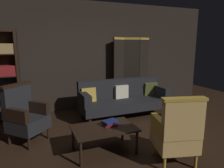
# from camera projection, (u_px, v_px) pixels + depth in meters

# --- Properties ---
(ground_plane) EXTENTS (10.00, 10.00, 0.00)m
(ground_plane) POSITION_uv_depth(u_px,v_px,m) (130.00, 147.00, 3.48)
(ground_plane) COLOR black
(back_wall) EXTENTS (7.20, 0.10, 2.80)m
(back_wall) POSITION_uv_depth(u_px,v_px,m) (89.00, 56.00, 5.44)
(back_wall) COLOR black
(back_wall) RESTS_ON ground_plane
(folding_screen) EXTENTS (1.27, 0.32, 1.90)m
(folding_screen) POSITION_uv_depth(u_px,v_px,m) (132.00, 70.00, 5.84)
(folding_screen) COLOR black
(folding_screen) RESTS_ON ground_plane
(velvet_couch) EXTENTS (2.12, 0.78, 0.88)m
(velvet_couch) POSITION_uv_depth(u_px,v_px,m) (123.00, 98.00, 4.92)
(velvet_couch) COLOR black
(velvet_couch) RESTS_ON ground_plane
(coffee_table) EXTENTS (1.00, 0.64, 0.42)m
(coffee_table) POSITION_uv_depth(u_px,v_px,m) (104.00, 130.00, 3.27)
(coffee_table) COLOR black
(coffee_table) RESTS_ON ground_plane
(armchair_gilt_accent) EXTENTS (0.71, 0.70, 1.04)m
(armchair_gilt_accent) POSITION_uv_depth(u_px,v_px,m) (177.00, 132.00, 2.93)
(armchair_gilt_accent) COLOR #B78E33
(armchair_gilt_accent) RESTS_ON ground_plane
(armchair_wing_left) EXTENTS (0.82, 0.82, 1.04)m
(armchair_wing_left) POSITION_uv_depth(u_px,v_px,m) (25.00, 115.00, 3.62)
(armchair_wing_left) COLOR black
(armchair_wing_left) RESTS_ON ground_plane
(book_red_leather) EXTENTS (0.23, 0.22, 0.04)m
(book_red_leather) POSITION_uv_depth(u_px,v_px,m) (110.00, 124.00, 3.34)
(book_red_leather) COLOR maroon
(book_red_leather) RESTS_ON coffee_table
(book_navy_cloth) EXTENTS (0.28, 0.22, 0.04)m
(book_navy_cloth) POSITION_uv_depth(u_px,v_px,m) (110.00, 122.00, 3.34)
(book_navy_cloth) COLOR navy
(book_navy_cloth) RESTS_ON book_red_leather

